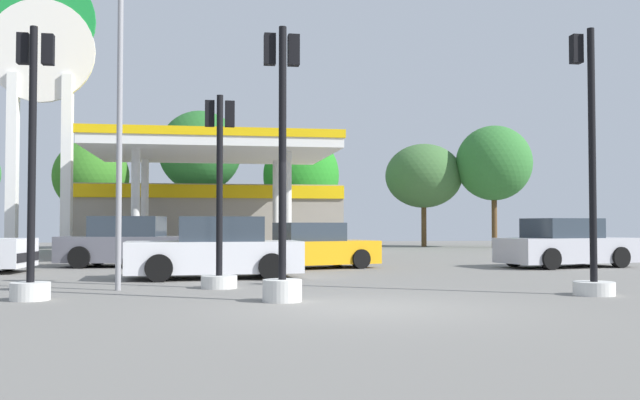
{
  "coord_description": "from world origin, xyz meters",
  "views": [
    {
      "loc": [
        -2.61,
        -11.6,
        1.39
      ],
      "look_at": [
        1.36,
        12.56,
        2.22
      ],
      "focal_mm": 39.87,
      "sensor_mm": 36.0,
      "label": 1
    }
  ],
  "objects_px": {
    "station_pole_sign": "(41,73)",
    "tree_5": "(494,163)",
    "car_3": "(313,248)",
    "tree_4": "(424,176)",
    "tree_2": "(200,152)",
    "tree_1": "(91,176)",
    "traffic_signal_0": "(591,216)",
    "corner_streetlamp": "(119,71)",
    "car_1": "(215,250)",
    "traffic_signal_3": "(219,221)",
    "traffic_signal_2": "(282,209)",
    "traffic_signal_1": "(32,200)",
    "tree_3": "(301,176)",
    "car_5": "(132,244)",
    "car_2": "(565,245)"
  },
  "relations": [
    {
      "from": "tree_1",
      "to": "tree_3",
      "type": "height_order",
      "value": "tree_3"
    },
    {
      "from": "station_pole_sign",
      "to": "traffic_signal_3",
      "type": "relative_size",
      "value": 2.82
    },
    {
      "from": "station_pole_sign",
      "to": "traffic_signal_2",
      "type": "distance_m",
      "value": 20.03
    },
    {
      "from": "traffic_signal_1",
      "to": "traffic_signal_2",
      "type": "distance_m",
      "value": 4.62
    },
    {
      "from": "car_3",
      "to": "tree_4",
      "type": "height_order",
      "value": "tree_4"
    },
    {
      "from": "car_1",
      "to": "tree_3",
      "type": "relative_size",
      "value": 0.68
    },
    {
      "from": "car_5",
      "to": "traffic_signal_2",
      "type": "xyz_separation_m",
      "value": [
        3.71,
        -11.17,
        0.92
      ]
    },
    {
      "from": "station_pole_sign",
      "to": "tree_5",
      "type": "relative_size",
      "value": 1.62
    },
    {
      "from": "traffic_signal_2",
      "to": "tree_2",
      "type": "xyz_separation_m",
      "value": [
        -1.61,
        28.06,
        3.86
      ]
    },
    {
      "from": "traffic_signal_0",
      "to": "tree_1",
      "type": "height_order",
      "value": "tree_1"
    },
    {
      "from": "station_pole_sign",
      "to": "traffic_signal_1",
      "type": "distance_m",
      "value": 17.76
    },
    {
      "from": "tree_3",
      "to": "traffic_signal_3",
      "type": "bearing_deg",
      "value": -101.8
    },
    {
      "from": "car_1",
      "to": "tree_2",
      "type": "xyz_separation_m",
      "value": [
        -0.5,
        22.38,
        4.81
      ]
    },
    {
      "from": "tree_2",
      "to": "tree_1",
      "type": "bearing_deg",
      "value": 174.85
    },
    {
      "from": "traffic_signal_3",
      "to": "corner_streetlamp",
      "type": "height_order",
      "value": "corner_streetlamp"
    },
    {
      "from": "station_pole_sign",
      "to": "tree_4",
      "type": "distance_m",
      "value": 23.59
    },
    {
      "from": "station_pole_sign",
      "to": "corner_streetlamp",
      "type": "height_order",
      "value": "station_pole_sign"
    },
    {
      "from": "car_3",
      "to": "corner_streetlamp",
      "type": "xyz_separation_m",
      "value": [
        -5.16,
        -6.87,
        3.95
      ]
    },
    {
      "from": "car_3",
      "to": "car_5",
      "type": "distance_m",
      "value": 5.99
    },
    {
      "from": "traffic_signal_2",
      "to": "car_5",
      "type": "bearing_deg",
      "value": 108.36
    },
    {
      "from": "traffic_signal_0",
      "to": "tree_2",
      "type": "height_order",
      "value": "tree_2"
    },
    {
      "from": "car_1",
      "to": "car_5",
      "type": "distance_m",
      "value": 6.06
    },
    {
      "from": "car_3",
      "to": "traffic_signal_2",
      "type": "height_order",
      "value": "traffic_signal_2"
    },
    {
      "from": "traffic_signal_2",
      "to": "traffic_signal_3",
      "type": "height_order",
      "value": "traffic_signal_2"
    },
    {
      "from": "car_1",
      "to": "car_5",
      "type": "bearing_deg",
      "value": 115.35
    },
    {
      "from": "car_3",
      "to": "tree_1",
      "type": "relative_size",
      "value": 0.71
    },
    {
      "from": "traffic_signal_3",
      "to": "traffic_signal_2",
      "type": "bearing_deg",
      "value": -69.8
    },
    {
      "from": "traffic_signal_0",
      "to": "tree_2",
      "type": "xyz_separation_m",
      "value": [
        -7.72,
        27.94,
        3.98
      ]
    },
    {
      "from": "station_pole_sign",
      "to": "car_1",
      "type": "bearing_deg",
      "value": -59.68
    },
    {
      "from": "car_3",
      "to": "tree_4",
      "type": "relative_size",
      "value": 0.68
    },
    {
      "from": "station_pole_sign",
      "to": "car_3",
      "type": "xyz_separation_m",
      "value": [
        9.97,
        -8.06,
        -6.89
      ]
    },
    {
      "from": "traffic_signal_1",
      "to": "tree_3",
      "type": "height_order",
      "value": "tree_3"
    },
    {
      "from": "station_pole_sign",
      "to": "car_3",
      "type": "height_order",
      "value": "station_pole_sign"
    },
    {
      "from": "station_pole_sign",
      "to": "tree_4",
      "type": "height_order",
      "value": "station_pole_sign"
    },
    {
      "from": "car_3",
      "to": "traffic_signal_2",
      "type": "bearing_deg",
      "value": -102.07
    },
    {
      "from": "tree_2",
      "to": "station_pole_sign",
      "type": "bearing_deg",
      "value": -120.83
    },
    {
      "from": "traffic_signal_1",
      "to": "tree_4",
      "type": "xyz_separation_m",
      "value": [
        16.56,
        28.54,
        2.55
      ]
    },
    {
      "from": "traffic_signal_3",
      "to": "tree_1",
      "type": "height_order",
      "value": "tree_1"
    },
    {
      "from": "car_5",
      "to": "tree_3",
      "type": "height_order",
      "value": "tree_3"
    },
    {
      "from": "car_5",
      "to": "traffic_signal_2",
      "type": "distance_m",
      "value": 11.8
    },
    {
      "from": "car_2",
      "to": "car_3",
      "type": "distance_m",
      "value": 8.17
    },
    {
      "from": "traffic_signal_2",
      "to": "tree_3",
      "type": "bearing_deg",
      "value": 81.5
    },
    {
      "from": "car_3",
      "to": "corner_streetlamp",
      "type": "bearing_deg",
      "value": -126.94
    },
    {
      "from": "car_3",
      "to": "corner_streetlamp",
      "type": "distance_m",
      "value": 9.46
    },
    {
      "from": "traffic_signal_2",
      "to": "tree_1",
      "type": "xyz_separation_m",
      "value": [
        -7.65,
        28.61,
        2.41
      ]
    },
    {
      "from": "car_5",
      "to": "corner_streetlamp",
      "type": "bearing_deg",
      "value": -86.44
    },
    {
      "from": "car_2",
      "to": "traffic_signal_2",
      "type": "bearing_deg",
      "value": -139.72
    },
    {
      "from": "traffic_signal_1",
      "to": "tree_4",
      "type": "height_order",
      "value": "tree_4"
    },
    {
      "from": "station_pole_sign",
      "to": "car_3",
      "type": "distance_m",
      "value": 14.56
    },
    {
      "from": "car_5",
      "to": "traffic_signal_3",
      "type": "xyz_separation_m",
      "value": [
        2.65,
        -8.29,
        0.72
      ]
    }
  ]
}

